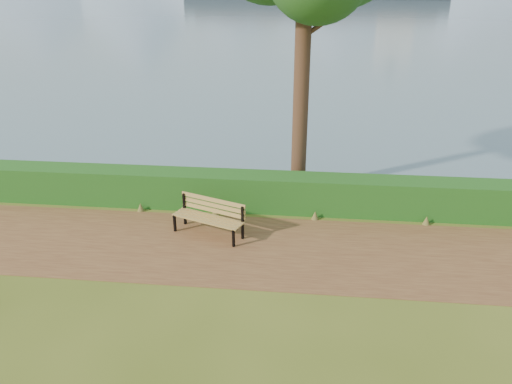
# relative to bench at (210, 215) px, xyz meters

# --- Properties ---
(ground) EXTENTS (140.00, 140.00, 0.00)m
(ground) POSITION_rel_bench_xyz_m (1.03, -0.97, -0.53)
(ground) COLOR #4A5819
(ground) RESTS_ON ground
(path) EXTENTS (40.00, 3.40, 0.01)m
(path) POSITION_rel_bench_xyz_m (1.03, -0.67, -0.53)
(path) COLOR brown
(path) RESTS_ON ground
(hedge) EXTENTS (32.00, 0.85, 1.00)m
(hedge) POSITION_rel_bench_xyz_m (1.03, 1.63, -0.03)
(hedge) COLOR #154814
(hedge) RESTS_ON ground
(bench) EXTENTS (1.90, 1.16, 0.92)m
(bench) POSITION_rel_bench_xyz_m (0.00, 0.00, 0.00)
(bench) COLOR black
(bench) RESTS_ON ground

